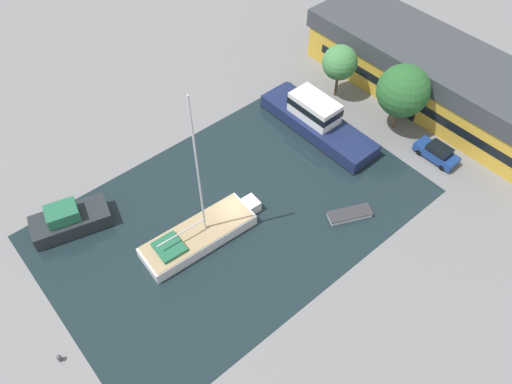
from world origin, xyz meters
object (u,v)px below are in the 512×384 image
parked_car (437,152)px  small_dinghy (350,214)px  quay_tree_by_water (340,63)px  quay_tree_near_building (403,91)px  warehouse_building (437,76)px  sailboat_moored (200,234)px  motor_cruiser (317,120)px  cabin_boat (70,220)px

parked_car → small_dinghy: size_ratio=1.05×
quay_tree_by_water → small_dinghy: (12.39, -11.10, -3.91)m
quay_tree_near_building → quay_tree_by_water: bearing=-173.6°
small_dinghy → quay_tree_by_water: bearing=-16.8°
warehouse_building → quay_tree_near_building: 6.88m
parked_car → quay_tree_by_water: bearing=91.0°
sailboat_moored → small_dinghy: size_ratio=3.68×
quay_tree_by_water → small_dinghy: size_ratio=1.47×
warehouse_building → quay_tree_near_building: quay_tree_near_building is taller
quay_tree_by_water → motor_cruiser: 6.72m
sailboat_moored → cabin_boat: 11.17m
parked_car → sailboat_moored: size_ratio=0.28×
cabin_boat → sailboat_moored: bearing=58.4°
sailboat_moored → motor_cruiser: size_ratio=1.13×
cabin_boat → quay_tree_by_water: bearing=100.9°
warehouse_building → motor_cruiser: 13.82m
motor_cruiser → quay_tree_near_building: bearing=-38.2°
small_dinghy → cabin_boat: 23.97m
small_dinghy → motor_cruiser: bearing=-4.6°
warehouse_building → motor_cruiser: bearing=-109.5°
small_dinghy → sailboat_moored: bearing=85.3°
warehouse_building → sailboat_moored: 30.02m
quay_tree_near_building → parked_car: (5.52, -0.45, -3.80)m
sailboat_moored → cabin_boat: (-8.13, -7.65, 0.29)m
parked_car → motor_cruiser: 11.94m
warehouse_building → sailboat_moored: (-1.10, -29.92, -2.23)m
motor_cruiser → small_dinghy: (9.83, -5.60, -1.04)m
parked_car → cabin_boat: cabin_boat is taller
parked_car → sailboat_moored: bearing=162.1°
warehouse_building → quay_tree_near_building: size_ratio=4.13×
warehouse_building → small_dinghy: warehouse_building is taller
small_dinghy → cabin_boat: cabin_boat is taller
cabin_boat → small_dinghy: bearing=67.5°
parked_car → motor_cruiser: size_ratio=0.32×
warehouse_building → small_dinghy: 19.53m
motor_cruiser → small_dinghy: motor_cruiser is taller
quay_tree_by_water → warehouse_building: bearing=46.9°
parked_car → small_dinghy: 11.51m
quay_tree_near_building → cabin_boat: bearing=-107.3°
sailboat_moored → cabin_boat: sailboat_moored is taller
quay_tree_near_building → sailboat_moored: size_ratio=0.48×
quay_tree_by_water → motor_cruiser: quay_tree_by_water is taller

